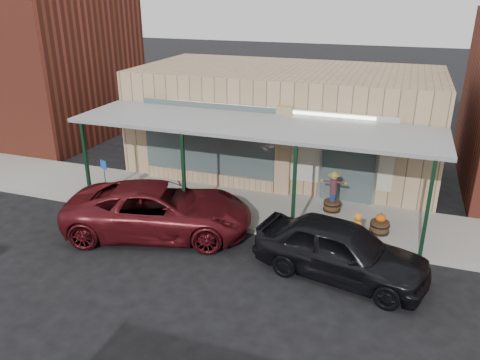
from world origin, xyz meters
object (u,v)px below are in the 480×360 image
(parked_sedan, at_px, (341,250))
(car_maroon, at_px, (159,210))
(barrel_pumpkin, at_px, (380,226))
(barrel_scarecrow, at_px, (333,198))
(handicap_sign, at_px, (105,175))

(parked_sedan, distance_m, car_maroon, 5.66)
(parked_sedan, bearing_deg, barrel_pumpkin, -7.51)
(barrel_scarecrow, height_order, handicap_sign, handicap_sign)
(handicap_sign, bearing_deg, barrel_scarecrow, 31.58)
(car_maroon, bearing_deg, barrel_scarecrow, -73.48)
(handicap_sign, distance_m, car_maroon, 3.11)
(barrel_pumpkin, relative_size, car_maroon, 0.13)
(barrel_scarecrow, xyz_separation_m, parked_sedan, (0.77, -3.58, 0.15))
(handicap_sign, height_order, parked_sedan, handicap_sign)
(handicap_sign, bearing_deg, parked_sedan, 6.50)
(parked_sedan, xyz_separation_m, car_maroon, (-5.63, 0.53, 0.01))
(barrel_scarecrow, distance_m, parked_sedan, 3.67)
(barrel_scarecrow, height_order, car_maroon, car_maroon)
(barrel_pumpkin, height_order, car_maroon, car_maroon)
(handicap_sign, relative_size, car_maroon, 0.26)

